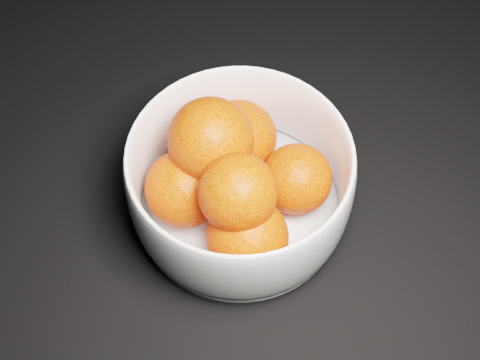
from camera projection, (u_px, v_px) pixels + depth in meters
ground at (215, 246)px, 0.64m from camera, size 3.00×3.00×0.00m
bowl at (240, 183)px, 0.62m from camera, size 0.21×0.21×0.10m
orange_pile at (233, 177)px, 0.61m from camera, size 0.16×0.17×0.12m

